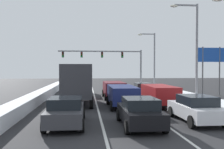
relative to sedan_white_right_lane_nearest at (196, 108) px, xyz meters
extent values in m
plane|color=#28282B|center=(-3.63, 7.08, -0.76)|extent=(120.00, 120.00, 0.00)
cube|color=silver|center=(-1.93, 10.68, -0.76)|extent=(0.14, 39.59, 0.01)
cube|color=silver|center=(-5.33, 10.68, -0.76)|extent=(0.14, 39.59, 0.01)
cube|color=white|center=(3.37, 10.68, -0.46)|extent=(2.18, 39.59, 0.61)
cube|color=white|center=(-10.63, 10.68, -0.34)|extent=(1.20, 39.59, 0.85)
cube|color=silver|center=(0.00, 0.04, -0.13)|extent=(1.82, 4.50, 0.70)
cube|color=black|center=(0.00, -0.11, 0.47)|extent=(1.64, 2.20, 0.55)
cube|color=red|center=(-0.69, -2.16, -0.01)|extent=(0.24, 0.08, 0.14)
cylinder|color=black|center=(-0.89, 1.59, -0.43)|extent=(0.22, 0.66, 0.66)
cylinder|color=black|center=(0.89, 1.59, -0.43)|extent=(0.22, 0.66, 0.66)
cylinder|color=black|center=(-0.89, -1.51, -0.43)|extent=(0.22, 0.66, 0.66)
cube|color=maroon|center=(-0.38, 5.99, 0.28)|extent=(1.95, 4.90, 1.25)
cube|color=black|center=(-0.38, 3.58, 0.56)|extent=(1.56, 0.06, 0.55)
cube|color=red|center=(-1.16, 3.59, 0.18)|extent=(0.20, 0.08, 0.28)
cube|color=red|center=(0.40, 3.59, 0.18)|extent=(0.20, 0.08, 0.28)
cylinder|color=black|center=(-1.33, 7.69, -0.39)|extent=(0.25, 0.74, 0.74)
cylinder|color=black|center=(0.58, 7.69, -0.39)|extent=(0.25, 0.74, 0.74)
cylinder|color=black|center=(-1.33, 4.29, -0.39)|extent=(0.25, 0.74, 0.74)
cylinder|color=black|center=(0.58, 4.29, -0.39)|extent=(0.25, 0.74, 0.74)
cube|color=#1E5633|center=(-0.19, 12.83, -0.13)|extent=(1.82, 4.50, 0.70)
cube|color=black|center=(-0.19, 12.68, 0.47)|extent=(1.64, 2.20, 0.55)
cube|color=red|center=(-0.88, 10.63, -0.01)|extent=(0.24, 0.08, 0.14)
cube|color=red|center=(0.50, 10.63, -0.01)|extent=(0.24, 0.08, 0.14)
cylinder|color=black|center=(-1.08, 14.38, -0.43)|extent=(0.22, 0.66, 0.66)
cylinder|color=black|center=(0.70, 14.38, -0.43)|extent=(0.22, 0.66, 0.66)
cylinder|color=black|center=(-1.08, 11.28, -0.43)|extent=(0.22, 0.66, 0.66)
cylinder|color=black|center=(0.70, 11.28, -0.43)|extent=(0.22, 0.66, 0.66)
cube|color=black|center=(-3.41, -0.80, -0.13)|extent=(1.82, 4.50, 0.70)
cube|color=black|center=(-3.41, -0.95, 0.47)|extent=(1.64, 2.20, 0.55)
cube|color=red|center=(-4.10, -3.00, -0.01)|extent=(0.24, 0.08, 0.14)
cube|color=red|center=(-2.72, -3.00, -0.01)|extent=(0.24, 0.08, 0.14)
cylinder|color=black|center=(-4.30, 0.75, -0.43)|extent=(0.22, 0.66, 0.66)
cylinder|color=black|center=(-2.52, 0.75, -0.43)|extent=(0.22, 0.66, 0.66)
cylinder|color=black|center=(-4.30, -2.35, -0.43)|extent=(0.22, 0.66, 0.66)
cylinder|color=black|center=(-2.52, -2.35, -0.43)|extent=(0.22, 0.66, 0.66)
cube|color=navy|center=(-3.41, 5.78, 0.28)|extent=(1.95, 4.90, 1.25)
cube|color=black|center=(-3.41, 3.37, 0.56)|extent=(1.56, 0.06, 0.55)
cube|color=red|center=(-4.19, 3.38, 0.18)|extent=(0.20, 0.08, 0.28)
cube|color=red|center=(-2.63, 3.38, 0.18)|extent=(0.20, 0.08, 0.28)
cylinder|color=black|center=(-4.37, 7.48, -0.39)|extent=(0.25, 0.74, 0.74)
cylinder|color=black|center=(-2.46, 7.48, -0.39)|extent=(0.25, 0.74, 0.74)
cylinder|color=black|center=(-4.37, 4.08, -0.39)|extent=(0.25, 0.74, 0.74)
cylinder|color=black|center=(-2.46, 4.08, -0.39)|extent=(0.25, 0.74, 0.74)
cube|color=maroon|center=(-3.42, 11.92, 0.28)|extent=(1.95, 4.90, 1.25)
cube|color=black|center=(-3.42, 9.51, 0.56)|extent=(1.56, 0.06, 0.55)
cube|color=red|center=(-4.20, 9.52, 0.18)|extent=(0.20, 0.08, 0.28)
cube|color=red|center=(-2.64, 9.52, 0.18)|extent=(0.20, 0.08, 0.28)
cylinder|color=black|center=(-4.37, 13.62, -0.39)|extent=(0.25, 0.74, 0.74)
cylinder|color=black|center=(-2.46, 13.62, -0.39)|extent=(0.25, 0.74, 0.74)
cylinder|color=black|center=(-4.37, 10.22, -0.39)|extent=(0.25, 0.74, 0.74)
cylinder|color=black|center=(-2.46, 10.22, -0.39)|extent=(0.25, 0.74, 0.74)
cube|color=#38383D|center=(-7.25, -0.22, -0.13)|extent=(1.82, 4.50, 0.70)
cube|color=black|center=(-7.25, -0.37, 0.47)|extent=(1.64, 2.20, 0.55)
cube|color=red|center=(-7.94, -2.42, -0.01)|extent=(0.24, 0.08, 0.14)
cube|color=red|center=(-6.56, -2.42, -0.01)|extent=(0.24, 0.08, 0.14)
cylinder|color=black|center=(-8.14, 1.33, -0.43)|extent=(0.22, 0.66, 0.66)
cylinder|color=black|center=(-6.36, 1.33, -0.43)|extent=(0.22, 0.66, 0.66)
cylinder|color=black|center=(-8.14, -1.77, -0.43)|extent=(0.22, 0.66, 0.66)
cylinder|color=black|center=(-6.36, -1.77, -0.43)|extent=(0.22, 0.66, 0.66)
cube|color=#B7BABF|center=(-6.94, 10.60, 0.80)|extent=(2.35, 2.20, 2.00)
cube|color=#333338|center=(-6.94, 7.00, 1.30)|extent=(2.35, 5.00, 2.60)
cylinder|color=black|center=(-8.06, 10.90, -0.30)|extent=(0.28, 0.92, 0.92)
cylinder|color=black|center=(-5.81, 10.90, -0.30)|extent=(0.28, 0.92, 0.92)
cylinder|color=black|center=(-8.06, 5.50, -0.30)|extent=(0.28, 0.92, 0.92)
cylinder|color=black|center=(-5.81, 5.50, -0.30)|extent=(0.28, 0.92, 0.92)
cube|color=slate|center=(-6.93, 16.77, 0.28)|extent=(1.95, 4.90, 1.25)
cube|color=black|center=(-6.93, 14.36, 0.56)|extent=(1.56, 0.06, 0.55)
cube|color=red|center=(-7.71, 14.37, 0.18)|extent=(0.20, 0.08, 0.28)
cube|color=red|center=(-6.15, 14.37, 0.18)|extent=(0.20, 0.08, 0.28)
cylinder|color=black|center=(-7.89, 18.47, -0.39)|extent=(0.25, 0.74, 0.74)
cylinder|color=black|center=(-5.98, 18.47, -0.39)|extent=(0.25, 0.74, 0.74)
cylinder|color=black|center=(-7.89, 15.07, -0.39)|extent=(0.25, 0.74, 0.74)
cylinder|color=black|center=(-5.98, 15.07, -0.39)|extent=(0.25, 0.74, 0.74)
cylinder|color=slate|center=(2.97, 28.67, 2.34)|extent=(0.28, 0.28, 6.20)
cube|color=slate|center=(-3.96, 28.67, 5.19)|extent=(13.86, 0.20, 0.20)
cube|color=black|center=(-0.23, 28.67, 4.61)|extent=(0.34, 0.34, 0.95)
sphere|color=#4C0A0A|center=(-0.23, 28.48, 4.90)|extent=(0.22, 0.22, 0.22)
sphere|color=#593F0C|center=(-0.23, 28.48, 4.61)|extent=(0.22, 0.22, 0.22)
sphere|color=green|center=(-0.23, 28.48, 4.33)|extent=(0.22, 0.22, 0.22)
cube|color=black|center=(-3.63, 28.67, 4.61)|extent=(0.34, 0.34, 0.95)
sphere|color=#4C0A0A|center=(-3.63, 28.48, 4.90)|extent=(0.22, 0.22, 0.22)
sphere|color=#593F0C|center=(-3.63, 28.48, 4.61)|extent=(0.22, 0.22, 0.22)
sphere|color=green|center=(-3.63, 28.48, 4.33)|extent=(0.22, 0.22, 0.22)
cube|color=black|center=(-7.03, 28.67, 4.61)|extent=(0.34, 0.34, 0.95)
sphere|color=#4C0A0A|center=(-7.03, 28.48, 4.90)|extent=(0.22, 0.22, 0.22)
sphere|color=#593F0C|center=(-7.03, 28.48, 4.61)|extent=(0.22, 0.22, 0.22)
sphere|color=green|center=(-7.03, 28.48, 4.33)|extent=(0.22, 0.22, 0.22)
cube|color=black|center=(-10.09, 28.67, 4.61)|extent=(0.34, 0.34, 0.95)
sphere|color=#4C0A0A|center=(-10.09, 28.48, 4.90)|extent=(0.22, 0.22, 0.22)
sphere|color=#593F0C|center=(-10.09, 28.48, 4.61)|extent=(0.22, 0.22, 0.22)
sphere|color=green|center=(-10.09, 28.48, 4.33)|extent=(0.22, 0.22, 0.22)
ellipsoid|color=#EAE5C6|center=(2.11, 1.68, 6.64)|extent=(0.70, 0.36, 0.24)
cylinder|color=gray|center=(3.99, 8.88, 3.74)|extent=(0.22, 0.22, 9.01)
cube|color=gray|center=(2.89, 8.88, 8.09)|extent=(2.20, 0.14, 0.14)
ellipsoid|color=#EAE5C6|center=(1.79, 8.88, 7.99)|extent=(0.70, 0.36, 0.24)
cylinder|color=gray|center=(3.87, 23.27, 3.40)|extent=(0.22, 0.22, 8.33)
cube|color=gray|center=(2.77, 23.27, 7.41)|extent=(2.20, 0.14, 0.14)
ellipsoid|color=#EAE5C6|center=(1.67, 23.27, 7.31)|extent=(0.70, 0.36, 0.24)
cylinder|color=#59595B|center=(6.85, 13.71, 1.99)|extent=(0.16, 0.16, 5.50)
cylinder|color=#59595B|center=(8.85, 13.71, 1.99)|extent=(0.16, 0.16, 5.50)
cube|color=#1947A5|center=(7.85, 13.71, 3.84)|extent=(3.20, 0.12, 1.60)
camera|label=1|loc=(-6.12, -13.78, 2.24)|focal=40.74mm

